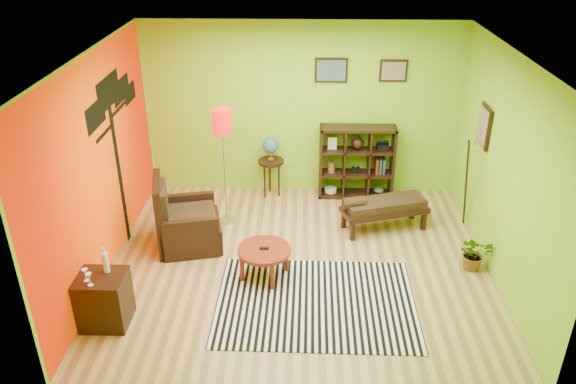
{
  "coord_description": "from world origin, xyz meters",
  "views": [
    {
      "loc": [
        0.03,
        -6.29,
        4.29
      ],
      "look_at": [
        -0.15,
        0.05,
        1.05
      ],
      "focal_mm": 35.0,
      "sensor_mm": 36.0,
      "label": 1
    }
  ],
  "objects_px": {
    "armchair": "(185,225)",
    "cube_shelf": "(357,162)",
    "side_cabinet": "(104,299)",
    "floor_lamp": "(223,132)",
    "globe_table": "(271,152)",
    "bench": "(383,207)",
    "potted_plant": "(474,256)",
    "coffee_table": "(264,253)"
  },
  "relations": [
    {
      "from": "coffee_table",
      "to": "bench",
      "type": "bearing_deg",
      "value": 37.03
    },
    {
      "from": "coffee_table",
      "to": "globe_table",
      "type": "bearing_deg",
      "value": 91.02
    },
    {
      "from": "coffee_table",
      "to": "potted_plant",
      "type": "relative_size",
      "value": 1.45
    },
    {
      "from": "bench",
      "to": "potted_plant",
      "type": "height_order",
      "value": "bench"
    },
    {
      "from": "armchair",
      "to": "globe_table",
      "type": "bearing_deg",
      "value": 54.32
    },
    {
      "from": "side_cabinet",
      "to": "globe_table",
      "type": "relative_size",
      "value": 0.93
    },
    {
      "from": "side_cabinet",
      "to": "floor_lamp",
      "type": "height_order",
      "value": "floor_lamp"
    },
    {
      "from": "potted_plant",
      "to": "armchair",
      "type": "bearing_deg",
      "value": 173.0
    },
    {
      "from": "cube_shelf",
      "to": "potted_plant",
      "type": "relative_size",
      "value": 2.55
    },
    {
      "from": "cube_shelf",
      "to": "bench",
      "type": "xyz_separation_m",
      "value": [
        0.29,
        -1.08,
        -0.23
      ]
    },
    {
      "from": "coffee_table",
      "to": "bench",
      "type": "height_order",
      "value": "bench"
    },
    {
      "from": "floor_lamp",
      "to": "cube_shelf",
      "type": "height_order",
      "value": "floor_lamp"
    },
    {
      "from": "floor_lamp",
      "to": "cube_shelf",
      "type": "bearing_deg",
      "value": 24.45
    },
    {
      "from": "cube_shelf",
      "to": "potted_plant",
      "type": "height_order",
      "value": "cube_shelf"
    },
    {
      "from": "bench",
      "to": "potted_plant",
      "type": "xyz_separation_m",
      "value": [
        1.09,
        -0.99,
        -0.19
      ]
    },
    {
      "from": "coffee_table",
      "to": "armchair",
      "type": "xyz_separation_m",
      "value": [
        -1.16,
        0.73,
        -0.05
      ]
    },
    {
      "from": "side_cabinet",
      "to": "potted_plant",
      "type": "xyz_separation_m",
      "value": [
        4.5,
        1.2,
        -0.14
      ]
    },
    {
      "from": "cube_shelf",
      "to": "bench",
      "type": "distance_m",
      "value": 1.15
    },
    {
      "from": "coffee_table",
      "to": "potted_plant",
      "type": "distance_m",
      "value": 2.76
    },
    {
      "from": "globe_table",
      "to": "potted_plant",
      "type": "height_order",
      "value": "globe_table"
    },
    {
      "from": "armchair",
      "to": "bench",
      "type": "xyz_separation_m",
      "value": [
        2.81,
        0.51,
        0.06
      ]
    },
    {
      "from": "coffee_table",
      "to": "armchair",
      "type": "bearing_deg",
      "value": 147.76
    },
    {
      "from": "bench",
      "to": "cube_shelf",
      "type": "bearing_deg",
      "value": 105.13
    },
    {
      "from": "coffee_table",
      "to": "side_cabinet",
      "type": "distance_m",
      "value": 2.0
    },
    {
      "from": "globe_table",
      "to": "bench",
      "type": "relative_size",
      "value": 0.76
    },
    {
      "from": "side_cabinet",
      "to": "potted_plant",
      "type": "distance_m",
      "value": 4.66
    },
    {
      "from": "potted_plant",
      "to": "bench",
      "type": "bearing_deg",
      "value": 137.85
    },
    {
      "from": "armchair",
      "to": "cube_shelf",
      "type": "bearing_deg",
      "value": 32.3
    },
    {
      "from": "floor_lamp",
      "to": "bench",
      "type": "xyz_separation_m",
      "value": [
        2.31,
        -0.17,
        -1.07
      ]
    },
    {
      "from": "globe_table",
      "to": "cube_shelf",
      "type": "height_order",
      "value": "cube_shelf"
    },
    {
      "from": "coffee_table",
      "to": "cube_shelf",
      "type": "height_order",
      "value": "cube_shelf"
    },
    {
      "from": "side_cabinet",
      "to": "floor_lamp",
      "type": "xyz_separation_m",
      "value": [
        1.1,
        2.36,
        1.12
      ]
    },
    {
      "from": "side_cabinet",
      "to": "potted_plant",
      "type": "relative_size",
      "value": 2.0
    },
    {
      "from": "armchair",
      "to": "potted_plant",
      "type": "xyz_separation_m",
      "value": [
        3.91,
        -0.48,
        -0.13
      ]
    },
    {
      "from": "armchair",
      "to": "side_cabinet",
      "type": "height_order",
      "value": "armchair"
    },
    {
      "from": "floor_lamp",
      "to": "bench",
      "type": "relative_size",
      "value": 1.33
    },
    {
      "from": "coffee_table",
      "to": "potted_plant",
      "type": "xyz_separation_m",
      "value": [
        2.74,
        0.26,
        -0.18
      ]
    },
    {
      "from": "coffee_table",
      "to": "floor_lamp",
      "type": "height_order",
      "value": "floor_lamp"
    },
    {
      "from": "coffee_table",
      "to": "side_cabinet",
      "type": "bearing_deg",
      "value": -151.67
    },
    {
      "from": "cube_shelf",
      "to": "potted_plant",
      "type": "bearing_deg",
      "value": -56.24
    },
    {
      "from": "potted_plant",
      "to": "cube_shelf",
      "type": "bearing_deg",
      "value": 123.76
    },
    {
      "from": "globe_table",
      "to": "potted_plant",
      "type": "bearing_deg",
      "value": -36.29
    }
  ]
}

